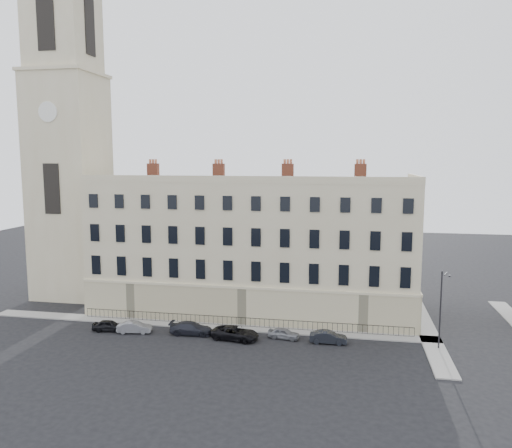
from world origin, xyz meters
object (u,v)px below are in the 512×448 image
at_px(car_a, 109,326).
at_px(car_d, 235,333).
at_px(car_b, 135,327).
at_px(car_c, 191,328).
at_px(car_f, 328,337).
at_px(car_e, 284,333).
at_px(streetlamp, 441,307).

xyz_separation_m(car_a, car_d, (13.26, -0.01, 0.07)).
bearing_deg(car_d, car_b, 98.29).
distance_m(car_c, car_d, 4.70).
relative_size(car_d, car_f, 1.30).
relative_size(car_a, car_b, 0.97).
distance_m(car_d, car_e, 4.76).
distance_m(car_a, car_c, 8.62).
bearing_deg(car_c, car_f, -92.50).
distance_m(car_e, streetlamp, 14.94).
relative_size(car_a, car_d, 0.72).
xyz_separation_m(car_e, streetlamp, (14.51, -0.21, 3.57)).
height_order(car_b, streetlamp, streetlamp).
xyz_separation_m(car_b, car_f, (19.46, 0.68, 0.02)).
height_order(car_d, car_f, car_d).
relative_size(car_a, car_c, 0.77).
bearing_deg(car_a, car_b, -97.50).
relative_size(car_c, car_d, 0.93).
height_order(car_a, car_c, car_c).
height_order(car_c, car_d, car_d).
xyz_separation_m(car_d, car_f, (8.98, 0.67, -0.06)).
xyz_separation_m(car_f, streetlamp, (10.15, 0.23, 3.52)).
bearing_deg(car_d, car_c, 91.03).
bearing_deg(car_b, car_c, -93.31).
xyz_separation_m(car_b, car_e, (15.11, 1.12, -0.04)).
xyz_separation_m(car_c, streetlamp, (23.80, 0.31, 3.48)).
xyz_separation_m(car_c, car_e, (9.30, 0.52, -0.10)).
bearing_deg(car_c, streetlamp, -92.08).
height_order(car_a, car_e, car_a).
bearing_deg(car_a, car_f, -95.42).
bearing_deg(car_e, car_f, -88.15).
distance_m(car_b, car_d, 10.48).
relative_size(car_b, car_f, 0.97).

